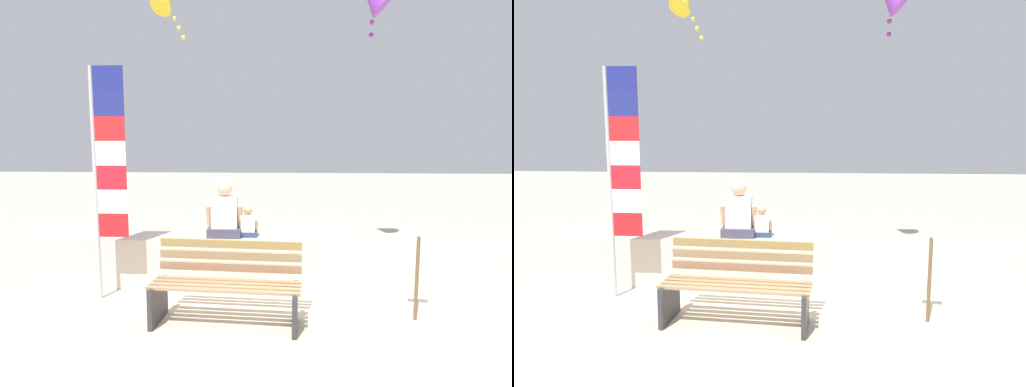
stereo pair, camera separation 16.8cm
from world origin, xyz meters
TOP-DOWN VIEW (x-y plane):
  - ground_plane at (0.00, 0.00)m, footprint 40.00×40.00m
  - seawall_ledge at (0.00, 0.94)m, footprint 6.88×0.58m
  - park_bench at (-0.53, -0.30)m, footprint 1.67×0.72m
  - person_adult at (-0.70, 0.96)m, footprint 0.51×0.37m
  - person_child at (-0.38, 0.96)m, footprint 0.28×0.20m
  - flag_banner at (-2.09, 0.34)m, footprint 0.42×0.05m
  - kite_yellow at (-2.09, 3.51)m, footprint 0.72×0.73m
  - sign_post at (1.58, -0.13)m, footprint 0.24×0.05m

SIDE VIEW (x-z plane):
  - ground_plane at x=0.00m, z-range 0.00..0.00m
  - seawall_ledge at x=0.00m, z-range 0.00..0.68m
  - park_bench at x=-0.53m, z-range -0.02..0.86m
  - sign_post at x=1.58m, z-range 0.11..1.26m
  - person_child at x=-0.38m, z-range 0.64..1.06m
  - person_adult at x=-0.70m, z-range 0.60..1.37m
  - flag_banner at x=-2.09m, z-range 0.25..3.14m
  - kite_yellow at x=-2.09m, z-range 4.04..5.11m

